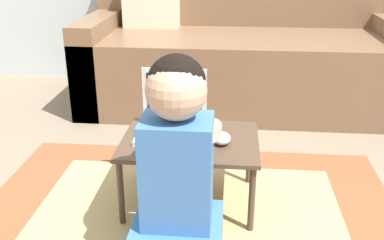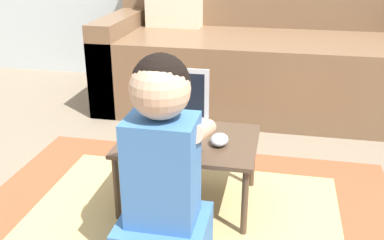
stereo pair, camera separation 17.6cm
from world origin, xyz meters
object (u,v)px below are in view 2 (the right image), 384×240
laptop_desk (189,146)px  computer_mouse (219,140)px  couch (261,59)px  person_seated (163,173)px  laptop (173,123)px

laptop_desk → computer_mouse: bearing=-11.4°
couch → person_seated: couch is taller
person_seated → laptop: bearing=100.0°
couch → laptop: 1.24m
couch → laptop_desk: couch is taller
couch → laptop: size_ratio=7.51×
couch → computer_mouse: (-0.08, -1.28, 0.01)m
laptop → person_seated: bearing=-80.0°
couch → person_seated: bearing=-97.2°
computer_mouse → person_seated: person_seated is taller
laptop_desk → laptop: laptop is taller
laptop → computer_mouse: bearing=-21.3°
person_seated → couch: bearing=82.8°
laptop_desk → laptop: size_ratio=2.01×
couch → computer_mouse: bearing=-93.6°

